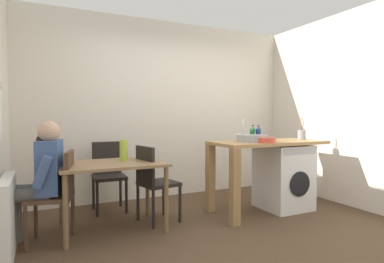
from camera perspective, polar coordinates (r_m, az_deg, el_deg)
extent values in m
plane|color=#4C3826|center=(3.60, 5.28, -17.45)|extent=(5.46, 5.46, 0.00)
cube|color=silver|center=(4.97, -5.03, 3.97)|extent=(4.60, 0.10, 2.70)
cube|color=silver|center=(4.85, 27.83, 3.70)|extent=(0.10, 3.80, 2.70)
cube|color=white|center=(3.34, -30.24, -13.14)|extent=(0.10, 0.80, 0.70)
cube|color=olive|center=(3.56, -14.18, -5.69)|extent=(1.10, 0.76, 0.03)
cylinder|color=brown|center=(3.26, -21.83, -13.27)|extent=(0.05, 0.05, 0.71)
cylinder|color=brown|center=(3.46, -4.67, -12.13)|extent=(0.05, 0.05, 0.71)
cylinder|color=brown|center=(3.89, -22.45, -10.64)|extent=(0.05, 0.05, 0.71)
cylinder|color=brown|center=(4.07, -8.01, -9.89)|extent=(0.05, 0.05, 0.71)
cube|color=#4C3323|center=(3.45, -24.12, -10.77)|extent=(0.48, 0.48, 0.04)
cube|color=#4C3323|center=(3.37, -21.18, -7.12)|extent=(0.12, 0.38, 0.45)
cylinder|color=#4C3323|center=(3.38, -27.77, -15.08)|extent=(0.04, 0.04, 0.45)
cylinder|color=#4C3323|center=(3.72, -26.29, -13.43)|extent=(0.04, 0.04, 0.45)
cylinder|color=#4C3323|center=(3.31, -21.51, -15.35)|extent=(0.04, 0.04, 0.45)
cylinder|color=#4C3323|center=(3.65, -20.63, -13.62)|extent=(0.04, 0.04, 0.45)
cube|color=black|center=(3.80, -6.01, -9.31)|extent=(0.47, 0.47, 0.04)
cube|color=black|center=(3.67, -8.45, -6.18)|extent=(0.11, 0.38, 0.45)
cylinder|color=black|center=(4.09, -5.13, -11.66)|extent=(0.04, 0.04, 0.45)
cylinder|color=black|center=(3.80, -2.18, -12.77)|extent=(0.04, 0.04, 0.45)
cylinder|color=black|center=(3.92, -9.70, -12.34)|extent=(0.04, 0.04, 0.45)
cylinder|color=black|center=(3.62, -6.98, -13.61)|extent=(0.04, 0.04, 0.45)
cube|color=black|center=(4.30, -14.65, -7.96)|extent=(0.41, 0.41, 0.04)
cube|color=black|center=(4.44, -15.09, -4.69)|extent=(0.38, 0.04, 0.45)
cylinder|color=black|center=(4.21, -11.73, -11.29)|extent=(0.04, 0.04, 0.45)
cylinder|color=black|center=(4.15, -16.68, -11.56)|extent=(0.04, 0.04, 0.45)
cylinder|color=black|center=(4.56, -12.75, -10.23)|extent=(0.04, 0.04, 0.45)
cylinder|color=black|center=(4.50, -17.32, -10.45)|extent=(0.04, 0.04, 0.45)
cylinder|color=#595651|center=(3.51, -29.98, -14.49)|extent=(0.11, 0.11, 0.45)
cylinder|color=#595651|center=(3.67, -29.13, -13.69)|extent=(0.11, 0.11, 0.45)
cylinder|color=#595651|center=(3.39, -27.47, -10.20)|extent=(0.42, 0.22, 0.14)
cylinder|color=#595651|center=(3.56, -26.73, -9.57)|extent=(0.42, 0.22, 0.14)
cube|color=#3F598C|center=(3.39, -24.22, -5.84)|extent=(0.27, 0.38, 0.52)
cylinder|color=#3F598C|center=(3.20, -25.32, -6.63)|extent=(0.20, 0.13, 0.31)
cylinder|color=#3F598C|center=(3.60, -23.87, -5.57)|extent=(0.20, 0.13, 0.31)
sphere|color=tan|center=(3.36, -24.34, -0.01)|extent=(0.21, 0.21, 0.21)
sphere|color=black|center=(3.38, -25.31, -1.43)|extent=(0.12, 0.12, 0.12)
cube|color=tan|center=(4.26, 13.52, -1.95)|extent=(1.50, 0.68, 0.04)
cube|color=#A07749|center=(3.69, 7.71, -9.86)|extent=(0.10, 0.10, 0.88)
cube|color=#A07749|center=(4.17, 3.31, -8.35)|extent=(0.10, 0.10, 0.88)
cube|color=white|center=(4.49, 16.08, -7.79)|extent=(0.60, 0.60, 0.86)
cylinder|color=black|center=(4.28, 18.82, -8.94)|extent=(0.32, 0.02, 0.32)
cube|color=#B2B2B7|center=(4.22, 18.84, -3.42)|extent=(0.54, 0.01, 0.08)
cylinder|color=#9EA0A5|center=(4.09, 10.67, -1.19)|extent=(0.38, 0.38, 0.09)
cylinder|color=#B2B2B7|center=(4.24, 9.25, 0.24)|extent=(0.02, 0.02, 0.28)
cylinder|color=#19592D|center=(4.40, 10.86, -0.55)|extent=(0.07, 0.07, 0.15)
cone|color=#19592D|center=(4.40, 10.87, 0.67)|extent=(0.07, 0.07, 0.04)
cylinder|color=#262626|center=(4.40, 10.87, 1.04)|extent=(0.03, 0.03, 0.02)
cylinder|color=navy|center=(4.45, 11.86, -0.55)|extent=(0.07, 0.07, 0.14)
cone|color=navy|center=(4.44, 11.87, 0.64)|extent=(0.06, 0.06, 0.04)
cylinder|color=#262626|center=(4.44, 11.87, 1.00)|extent=(0.03, 0.03, 0.02)
cylinder|color=#D84C38|center=(3.98, 13.24, -1.53)|extent=(0.23, 0.23, 0.06)
cylinder|color=maroon|center=(3.98, 13.25, -1.30)|extent=(0.18, 0.18, 0.03)
cylinder|color=gray|center=(4.71, 19.12, -0.54)|extent=(0.11, 0.11, 0.13)
cylinder|color=#99724C|center=(4.70, 18.91, 1.22)|extent=(0.01, 0.04, 0.18)
cylinder|color=#99724C|center=(4.71, 19.43, 1.22)|extent=(0.01, 0.05, 0.18)
cylinder|color=#A8C63D|center=(3.67, -12.21, -3.33)|extent=(0.09, 0.09, 0.24)
cube|color=#B2B2B7|center=(4.15, 13.85, -1.74)|extent=(0.15, 0.06, 0.01)
cube|color=#262628|center=(4.15, 13.85, -1.74)|extent=(0.15, 0.06, 0.01)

